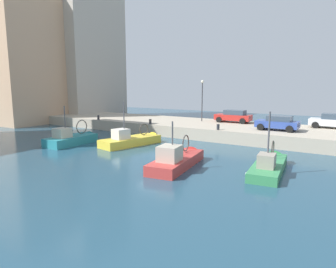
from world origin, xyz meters
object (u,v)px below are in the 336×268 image
at_px(fishing_boat_teal, 74,142).
at_px(quay_streetlamp, 202,94).
at_px(parked_car_white, 333,121).
at_px(parked_car_red, 233,116).
at_px(mooring_bollard_north, 98,118).
at_px(fishing_boat_yellow, 134,143).
at_px(parked_car_blue, 278,123).
at_px(mooring_bollard_mid, 150,122).
at_px(fishing_boat_red, 179,164).
at_px(fishing_boat_green, 269,168).
at_px(mooring_bollard_south, 218,127).

height_order(fishing_boat_teal, quay_streetlamp, quay_streetlamp).
xyz_separation_m(parked_car_white, parked_car_red, (-0.74, 10.01, -0.01)).
height_order(parked_car_white, quay_streetlamp, quay_streetlamp).
distance_m(mooring_bollard_north, quay_streetlamp, 13.14).
bearing_deg(fishing_boat_teal, mooring_bollard_north, 32.05).
xyz_separation_m(fishing_boat_yellow, parked_car_blue, (8.08, -10.89, 1.81)).
bearing_deg(mooring_bollard_mid, parked_car_blue, -77.59).
xyz_separation_m(parked_car_red, mooring_bollard_mid, (-6.40, 7.14, -0.46)).
relative_size(parked_car_blue, quay_streetlamp, 0.79).
bearing_deg(fishing_boat_red, mooring_bollard_mid, 44.58).
bearing_deg(parked_car_white, parked_car_red, 94.23).
distance_m(fishing_boat_green, fishing_boat_red, 5.90).
relative_size(parked_car_red, mooring_bollard_north, 7.45).
bearing_deg(fishing_boat_green, mooring_bollard_north, 72.75).
xyz_separation_m(fishing_boat_red, quay_streetlamp, (14.94, 5.67, 4.32)).
bearing_deg(parked_car_white, fishing_boat_red, 154.05).
bearing_deg(parked_car_red, fishing_boat_teal, 144.74).
relative_size(fishing_boat_teal, mooring_bollard_north, 10.47).
bearing_deg(fishing_boat_red, parked_car_red, 7.31).
xyz_separation_m(fishing_boat_teal, mooring_bollard_south, (7.97, -11.01, 1.36)).
distance_m(fishing_boat_yellow, fishing_boat_red, 8.27).
bearing_deg(fishing_boat_yellow, mooring_bollard_south, -49.08).
height_order(fishing_boat_red, mooring_bollard_mid, fishing_boat_red).
bearing_deg(parked_car_blue, quay_streetlamp, 73.16).
relative_size(fishing_boat_yellow, mooring_bollard_south, 12.44).
height_order(fishing_boat_green, fishing_boat_teal, fishing_boat_green).
xyz_separation_m(fishing_boat_teal, parked_car_white, (15.10, -20.16, 1.83)).
relative_size(parked_car_blue, mooring_bollard_south, 6.94).
relative_size(fishing_boat_teal, parked_car_blue, 1.51).
xyz_separation_m(fishing_boat_red, parked_car_blue, (12.11, -3.67, 1.77)).
height_order(parked_car_red, mooring_bollard_mid, parked_car_red).
relative_size(parked_car_white, mooring_bollard_south, 7.71).
distance_m(fishing_boat_teal, quay_streetlamp, 15.70).
relative_size(parked_car_blue, mooring_bollard_north, 6.94).
bearing_deg(quay_streetlamp, parked_car_blue, -106.84).
distance_m(parked_car_red, mooring_bollard_north, 16.44).
bearing_deg(fishing_boat_red, mooring_bollard_south, 7.08).
relative_size(fishing_boat_yellow, quay_streetlamp, 1.42).
height_order(parked_car_blue, parked_car_white, parked_car_white).
bearing_deg(mooring_bollard_south, parked_car_blue, -59.68).
bearing_deg(mooring_bollard_north, fishing_boat_red, -118.44).
xyz_separation_m(parked_car_blue, mooring_bollard_north, (-2.82, 20.82, -0.44)).
xyz_separation_m(fishing_boat_green, mooring_bollard_south, (7.01, 6.59, 1.38)).
bearing_deg(mooring_bollard_mid, mooring_bollard_south, -90.00).
height_order(fishing_boat_yellow, mooring_bollard_north, fishing_boat_yellow).
bearing_deg(fishing_boat_green, parked_car_white, -10.25).
distance_m(parked_car_blue, parked_car_red, 6.71).
xyz_separation_m(mooring_bollard_south, mooring_bollard_mid, (0.00, 8.00, 0.00)).
bearing_deg(quay_streetlamp, fishing_boat_teal, 154.50).
distance_m(fishing_boat_yellow, parked_car_white, 19.71).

